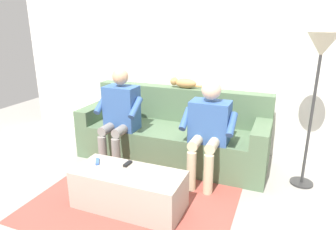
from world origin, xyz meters
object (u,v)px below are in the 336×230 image
object	(u,v)px
person_left_seated	(208,125)
coffee_table	(129,190)
couch	(173,135)
floor_lamp	(320,57)
remote_black	(128,164)
remote_white	(122,172)
cat_on_backrest	(184,83)
person_right_seated	(120,112)
remote_blue	(98,161)

from	to	relation	value
person_left_seated	coffee_table	bearing A→B (deg)	55.65
couch	floor_lamp	distance (m)	1.87
couch	remote_black	size ratio (longest dim) A/B	21.16
person_left_seated	remote_white	size ratio (longest dim) A/B	9.48
couch	cat_on_backrest	size ratio (longest dim) A/B	4.69
person_right_seated	remote_black	xyz separation A→B (m)	(-0.47, 0.67, -0.28)
coffee_table	remote_blue	size ratio (longest dim) A/B	7.92
coffee_table	remote_white	world-z (taller)	remote_white
person_right_seated	cat_on_backrest	world-z (taller)	person_right_seated
person_right_seated	remote_blue	size ratio (longest dim) A/B	8.94
couch	cat_on_backrest	bearing A→B (deg)	-99.35
person_left_seated	cat_on_backrest	distance (m)	0.86
remote_white	remote_black	bearing A→B (deg)	-53.10
coffee_table	person_right_seated	world-z (taller)	person_right_seated
remote_white	remote_blue	world-z (taller)	remote_blue
person_left_seated	remote_blue	world-z (taller)	person_left_seated
person_right_seated	remote_white	xyz separation A→B (m)	(-0.51, 0.83, -0.28)
remote_white	remote_blue	bearing A→B (deg)	8.05
remote_white	couch	bearing A→B (deg)	-67.35
remote_blue	couch	bearing A→B (deg)	-51.05
cat_on_backrest	remote_white	distance (m)	1.57
coffee_table	remote_white	size ratio (longest dim) A/B	8.84
couch	person_right_seated	bearing A→B (deg)	34.76
person_left_seated	remote_white	distance (m)	1.05
person_left_seated	remote_white	world-z (taller)	person_left_seated
coffee_table	remote_blue	world-z (taller)	remote_blue
remote_white	floor_lamp	xyz separation A→B (m)	(-1.57, -1.11, 0.99)
floor_lamp	couch	bearing A→B (deg)	-3.72
remote_white	coffee_table	bearing A→B (deg)	-107.39
remote_black	remote_white	world-z (taller)	remote_black
remote_black	person_left_seated	bearing A→B (deg)	140.75
coffee_table	couch	bearing A→B (deg)	-90.00
remote_blue	floor_lamp	size ratio (longest dim) A/B	0.08
person_left_seated	cat_on_backrest	size ratio (longest dim) A/B	2.23
couch	coffee_table	size ratio (longest dim) A/B	2.25
couch	remote_white	size ratio (longest dim) A/B	19.91
coffee_table	floor_lamp	world-z (taller)	floor_lamp
remote_blue	floor_lamp	world-z (taller)	floor_lamp
couch	person_left_seated	xyz separation A→B (m)	(-0.54, 0.38, 0.33)
coffee_table	remote_blue	xyz separation A→B (m)	(0.37, -0.06, 0.20)
person_left_seated	floor_lamp	bearing A→B (deg)	-164.39
person_right_seated	cat_on_backrest	size ratio (longest dim) A/B	2.35
couch	remote_black	bearing A→B (deg)	86.05
person_right_seated	remote_blue	xyz separation A→B (m)	(-0.17, 0.74, -0.28)
couch	person_left_seated	bearing A→B (deg)	145.14
coffee_table	remote_black	world-z (taller)	remote_black
person_left_seated	remote_black	world-z (taller)	person_left_seated
cat_on_backrest	floor_lamp	bearing A→B (deg)	166.49
person_left_seated	remote_blue	bearing A→B (deg)	38.77
couch	person_right_seated	size ratio (longest dim) A/B	1.99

